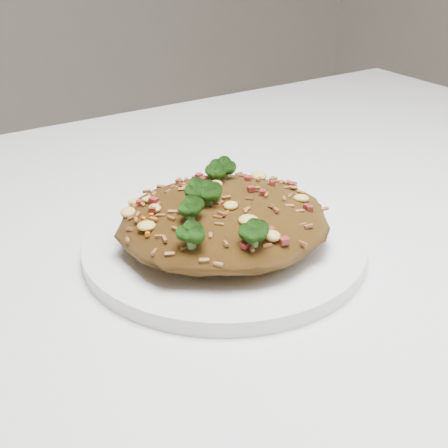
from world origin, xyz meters
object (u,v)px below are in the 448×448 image
Objects in this scene: plate at (224,246)px; fork at (235,199)px; fried_rice at (223,212)px; dining_table at (228,309)px.

plate is 0.08m from fork.
fried_rice reaches higher than plate.
fork is at bearing 48.77° from fried_rice.
plate is 0.03m from fried_rice.
fried_rice is at bearing -128.69° from dining_table.
plate is at bearing -128.16° from dining_table.
plate reaches higher than dining_table.
dining_table is 0.11m from fork.
dining_table is 8.56× the size of fork.
fork is (0.03, 0.03, 0.11)m from dining_table.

